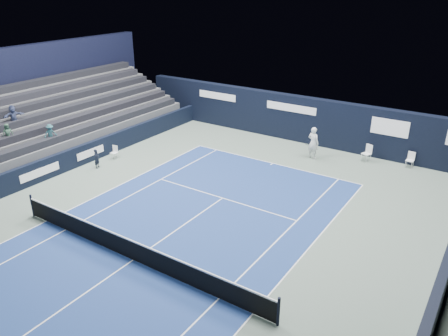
% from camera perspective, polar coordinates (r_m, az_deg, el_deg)
% --- Properties ---
extents(ground, '(48.00, 48.00, 0.00)m').
position_cam_1_polar(ground, '(19.22, -7.58, -8.97)').
color(ground, '#5A6B5F').
rests_on(ground, ground).
extents(court_surface, '(10.97, 23.77, 0.01)m').
position_cam_1_polar(court_surface, '(18.03, -11.79, -11.70)').
color(court_surface, navy).
rests_on(court_surface, ground).
extents(folding_chair_back_a, '(0.60, 0.62, 1.05)m').
position_cam_1_polar(folding_chair_back_a, '(27.92, 18.33, 2.24)').
color(folding_chair_back_a, silver).
rests_on(folding_chair_back_a, ground).
extents(folding_chair_back_b, '(0.44, 0.43, 0.94)m').
position_cam_1_polar(folding_chair_back_b, '(27.93, 23.19, 1.15)').
color(folding_chair_back_b, white).
rests_on(folding_chair_back_b, ground).
extents(line_judge_chair, '(0.42, 0.41, 0.83)m').
position_cam_1_polar(line_judge_chair, '(27.83, -14.11, 2.16)').
color(line_judge_chair, white).
rests_on(line_judge_chair, ground).
extents(line_judge, '(0.39, 0.49, 1.15)m').
position_cam_1_polar(line_judge, '(26.63, -16.27, 1.18)').
color(line_judge, black).
rests_on(line_judge, ground).
extents(court_markings, '(11.03, 23.83, 0.00)m').
position_cam_1_polar(court_markings, '(18.03, -11.79, -11.68)').
color(court_markings, white).
rests_on(court_markings, court_surface).
extents(tennis_net, '(12.90, 0.10, 1.10)m').
position_cam_1_polar(tennis_net, '(17.75, -11.93, -10.36)').
color(tennis_net, black).
rests_on(tennis_net, ground).
extents(back_sponsor_wall, '(26.00, 0.63, 3.10)m').
position_cam_1_polar(back_sponsor_wall, '(29.98, 10.65, 6.19)').
color(back_sponsor_wall, black).
rests_on(back_sponsor_wall, ground).
extents(side_barrier_left, '(0.33, 22.00, 1.20)m').
position_cam_1_polar(side_barrier_left, '(27.70, -17.29, 1.98)').
color(side_barrier_left, black).
rests_on(side_barrier_left, ground).
extents(spectator_stand, '(6.00, 18.00, 6.40)m').
position_cam_1_polar(spectator_stand, '(30.74, -20.74, 6.28)').
color(spectator_stand, '#474749').
rests_on(spectator_stand, ground).
extents(tennis_player, '(0.81, 0.92, 2.00)m').
position_cam_1_polar(tennis_player, '(27.40, 11.57, 3.25)').
color(tennis_player, white).
rests_on(tennis_player, ground).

